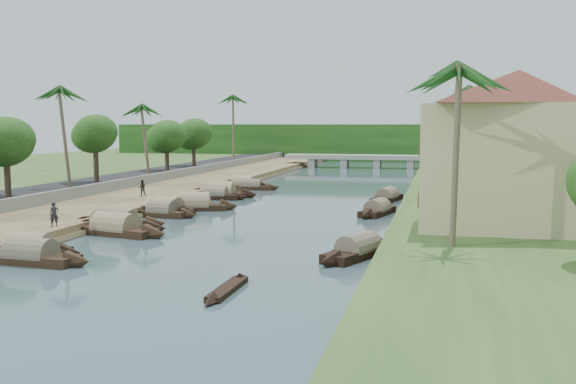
% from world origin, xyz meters
% --- Properties ---
extents(ground, '(220.00, 220.00, 0.00)m').
position_xyz_m(ground, '(0.00, 0.00, 0.00)').
color(ground, '#3B5159').
rests_on(ground, ground).
extents(left_bank, '(10.00, 180.00, 0.80)m').
position_xyz_m(left_bank, '(-16.00, 20.00, 0.40)').
color(left_bank, brown).
rests_on(left_bank, ground).
extents(right_bank, '(16.00, 180.00, 1.20)m').
position_xyz_m(right_bank, '(19.00, 20.00, 0.60)').
color(right_bank, '#2B491D').
rests_on(right_bank, ground).
extents(road, '(8.00, 180.00, 1.40)m').
position_xyz_m(road, '(-24.50, 20.00, 0.70)').
color(road, black).
rests_on(road, ground).
extents(retaining_wall, '(0.40, 180.00, 1.10)m').
position_xyz_m(retaining_wall, '(-20.20, 20.00, 1.35)').
color(retaining_wall, slate).
rests_on(retaining_wall, left_bank).
extents(treeline, '(120.00, 14.00, 8.00)m').
position_xyz_m(treeline, '(0.00, 100.00, 4.00)').
color(treeline, '#143E11').
rests_on(treeline, ground).
extents(bridge, '(28.00, 4.00, 2.40)m').
position_xyz_m(bridge, '(0.00, 72.00, 1.72)').
color(bridge, gray).
rests_on(bridge, ground).
extents(building_near, '(14.85, 14.85, 10.20)m').
position_xyz_m(building_near, '(18.99, -2.00, 6.38)').
color(building_near, '#C8B786').
rests_on(building_near, right_bank).
extents(building_mid, '(14.11, 14.11, 9.70)m').
position_xyz_m(building_mid, '(19.99, 14.00, 6.13)').
color(building_mid, '#CC9B90').
rests_on(building_mid, right_bank).
extents(building_far, '(15.59, 15.59, 10.20)m').
position_xyz_m(building_far, '(18.99, 28.00, 6.38)').
color(building_far, silver).
rests_on(building_far, right_bank).
extents(building_distant, '(12.62, 12.62, 9.20)m').
position_xyz_m(building_distant, '(19.99, 48.00, 5.88)').
color(building_distant, '#C8B786').
rests_on(building_distant, right_bank).
extents(sampan_0, '(8.10, 2.15, 2.12)m').
position_xyz_m(sampan_0, '(-8.46, -13.99, 0.41)').
color(sampan_0, black).
rests_on(sampan_0, ground).
extents(sampan_1, '(6.90, 2.15, 2.05)m').
position_xyz_m(sampan_1, '(-9.67, -12.41, 0.41)').
color(sampan_1, black).
rests_on(sampan_1, ground).
extents(sampan_2, '(9.27, 3.85, 2.37)m').
position_xyz_m(sampan_2, '(-8.52, -4.02, 0.42)').
color(sampan_2, black).
rests_on(sampan_2, ground).
extents(sampan_3, '(8.99, 2.42, 2.37)m').
position_xyz_m(sampan_3, '(-9.51, -2.41, 0.42)').
color(sampan_3, black).
rests_on(sampan_3, ground).
extents(sampan_4, '(7.88, 3.09, 2.19)m').
position_xyz_m(sampan_4, '(-9.93, -1.13, 0.42)').
color(sampan_4, black).
rests_on(sampan_4, ground).
extents(sampan_5, '(6.93, 3.95, 2.18)m').
position_xyz_m(sampan_5, '(-9.21, 6.85, 0.42)').
color(sampan_5, black).
rests_on(sampan_5, ground).
extents(sampan_6, '(6.85, 2.43, 2.03)m').
position_xyz_m(sampan_6, '(-9.06, 5.17, 0.41)').
color(sampan_6, black).
rests_on(sampan_6, ground).
extents(sampan_7, '(7.05, 3.51, 1.90)m').
position_xyz_m(sampan_7, '(-9.74, 6.20, 0.41)').
color(sampan_7, black).
rests_on(sampan_7, ground).
extents(sampan_8, '(8.35, 3.99, 2.48)m').
position_xyz_m(sampan_8, '(-7.93, 9.95, 0.42)').
color(sampan_8, black).
rests_on(sampan_8, ground).
extents(sampan_9, '(7.26, 1.76, 1.88)m').
position_xyz_m(sampan_9, '(-9.01, 18.46, 0.41)').
color(sampan_9, black).
rests_on(sampan_9, ground).
extents(sampan_10, '(7.72, 4.08, 2.12)m').
position_xyz_m(sampan_10, '(-10.28, 22.10, 0.41)').
color(sampan_10, black).
rests_on(sampan_10, ground).
extents(sampan_11, '(8.57, 2.38, 2.41)m').
position_xyz_m(sampan_11, '(-9.21, 20.75, 0.42)').
color(sampan_11, black).
rests_on(sampan_11, ground).
extents(sampan_12, '(7.56, 2.08, 1.83)m').
position_xyz_m(sampan_12, '(-8.30, 29.06, 0.40)').
color(sampan_12, black).
rests_on(sampan_12, ground).
extents(sampan_13, '(8.62, 5.13, 2.34)m').
position_xyz_m(sampan_13, '(-9.50, 30.76, 0.42)').
color(sampan_13, black).
rests_on(sampan_13, ground).
extents(sampan_14, '(4.70, 8.28, 2.05)m').
position_xyz_m(sampan_14, '(9.56, -7.84, 0.41)').
color(sampan_14, black).
rests_on(sampan_14, ground).
extents(sampan_15, '(3.34, 7.64, 2.04)m').
position_xyz_m(sampan_15, '(8.91, 10.62, 0.41)').
color(sampan_15, black).
rests_on(sampan_15, ground).
extents(sampan_16, '(3.41, 8.58, 2.08)m').
position_xyz_m(sampan_16, '(8.90, 20.98, 0.41)').
color(sampan_16, black).
rests_on(sampan_16, ground).
extents(canoe_0, '(0.81, 5.82, 0.77)m').
position_xyz_m(canoe_0, '(4.50, -17.28, 0.10)').
color(canoe_0, black).
rests_on(canoe_0, ground).
extents(canoe_1, '(4.53, 1.41, 0.72)m').
position_xyz_m(canoe_1, '(-7.67, -4.16, 0.10)').
color(canoe_1, black).
rests_on(canoe_1, ground).
extents(canoe_2, '(5.07, 0.87, 0.74)m').
position_xyz_m(canoe_2, '(-9.43, 22.39, 0.10)').
color(canoe_2, black).
rests_on(canoe_2, ground).
extents(palm_0, '(3.20, 3.20, 11.30)m').
position_xyz_m(palm_0, '(15.00, -9.43, 10.71)').
color(palm_0, brown).
rests_on(palm_0, ground).
extents(palm_1, '(3.20, 3.20, 11.06)m').
position_xyz_m(palm_1, '(16.00, 7.64, 10.48)').
color(palm_1, brown).
rests_on(palm_1, ground).
extents(palm_2, '(3.20, 3.20, 14.10)m').
position_xyz_m(palm_2, '(15.00, 19.16, 13.41)').
color(palm_2, brown).
rests_on(palm_2, ground).
extents(palm_3, '(3.20, 3.20, 10.85)m').
position_xyz_m(palm_3, '(16.00, 37.95, 10.28)').
color(palm_3, brown).
rests_on(palm_3, ground).
extents(palm_5, '(3.20, 3.20, 11.82)m').
position_xyz_m(palm_5, '(-24.00, 14.55, 11.43)').
color(palm_5, brown).
rests_on(palm_5, ground).
extents(palm_6, '(3.20, 3.20, 10.39)m').
position_xyz_m(palm_6, '(-22.00, 29.29, 10.05)').
color(palm_6, brown).
rests_on(palm_6, ground).
extents(palm_7, '(3.20, 3.20, 10.78)m').
position_xyz_m(palm_7, '(14.00, 54.81, 10.22)').
color(palm_7, brown).
rests_on(palm_7, ground).
extents(palm_8, '(3.20, 3.20, 12.88)m').
position_xyz_m(palm_8, '(-20.50, 59.60, 12.44)').
color(palm_8, brown).
rests_on(palm_8, ground).
extents(tree_2, '(4.97, 4.97, 7.00)m').
position_xyz_m(tree_2, '(-24.00, 4.82, 6.28)').
color(tree_2, '#453727').
rests_on(tree_2, ground).
extents(tree_3, '(4.79, 4.79, 7.43)m').
position_xyz_m(tree_3, '(-24.00, 20.26, 6.77)').
color(tree_3, '#453727').
rests_on(tree_3, ground).
extents(tree_4, '(5.22, 5.22, 6.95)m').
position_xyz_m(tree_4, '(-24.00, 39.76, 6.13)').
color(tree_4, '#453727').
rests_on(tree_4, ground).
extents(tree_5, '(5.53, 5.53, 7.29)m').
position_xyz_m(tree_5, '(-24.00, 50.02, 6.34)').
color(tree_5, '#453727').
rests_on(tree_5, ground).
extents(tree_6, '(4.71, 4.71, 7.33)m').
position_xyz_m(tree_6, '(24.00, 31.30, 6.50)').
color(tree_6, '#453727').
rests_on(tree_6, ground).
extents(person_near, '(0.73, 0.73, 1.71)m').
position_xyz_m(person_near, '(-12.06, -6.14, 1.66)').
color(person_near, black).
rests_on(person_near, left_bank).
extents(person_far, '(1.01, 0.96, 1.66)m').
position_xyz_m(person_far, '(-14.78, 12.99, 1.63)').
color(person_far, '#2D2920').
rests_on(person_far, left_bank).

